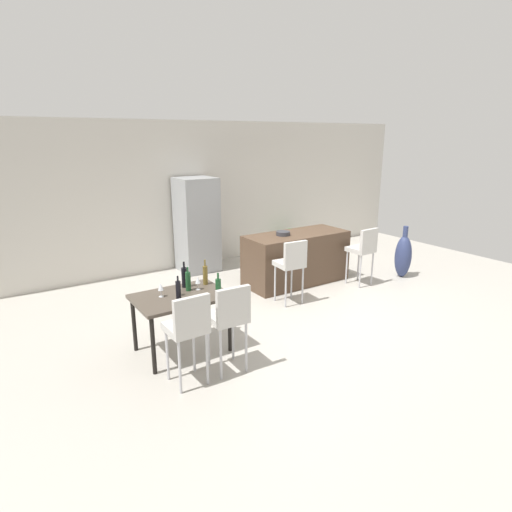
{
  "coord_description": "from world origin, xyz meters",
  "views": [
    {
      "loc": [
        -4.28,
        -4.86,
        2.61
      ],
      "look_at": [
        -0.84,
        0.34,
        0.85
      ],
      "focal_mm": 29.98,
      "sensor_mm": 36.0,
      "label": 1
    }
  ],
  "objects_px": {
    "dining_table": "(181,302)",
    "potted_plant": "(291,239)",
    "dining_chair_far": "(229,315)",
    "wine_bottle_left": "(218,287)",
    "refrigerator": "(197,225)",
    "fruit_bowl": "(283,233)",
    "wine_bottle_right": "(184,277)",
    "wine_glass_near": "(161,287)",
    "bar_chair_left": "(291,262)",
    "wine_bottle_corner": "(188,281)",
    "wine_bottle_far": "(178,290)",
    "wine_glass_inner": "(178,286)",
    "bar_chair_middle": "(363,248)",
    "kitchen_island": "(296,258)",
    "wine_bottle_middle": "(205,275)",
    "wine_glass_end": "(198,280)",
    "dining_chair_near": "(188,325)",
    "floor_vase": "(403,256)"
  },
  "relations": [
    {
      "from": "wine_glass_inner",
      "to": "refrigerator",
      "type": "xyz_separation_m",
      "value": [
        1.67,
        2.93,
        0.06
      ]
    },
    {
      "from": "dining_chair_near",
      "to": "wine_bottle_corner",
      "type": "xyz_separation_m",
      "value": [
        0.4,
        0.85,
        0.17
      ]
    },
    {
      "from": "wine_glass_near",
      "to": "floor_vase",
      "type": "relative_size",
      "value": 0.18
    },
    {
      "from": "kitchen_island",
      "to": "fruit_bowl",
      "type": "relative_size",
      "value": 7.86
    },
    {
      "from": "wine_bottle_far",
      "to": "potted_plant",
      "type": "distance_m",
      "value": 5.11
    },
    {
      "from": "wine_bottle_corner",
      "to": "wine_glass_inner",
      "type": "bearing_deg",
      "value": -151.61
    },
    {
      "from": "wine_glass_near",
      "to": "wine_glass_end",
      "type": "distance_m",
      "value": 0.48
    },
    {
      "from": "dining_table",
      "to": "potted_plant",
      "type": "distance_m",
      "value": 4.96
    },
    {
      "from": "potted_plant",
      "to": "wine_bottle_far",
      "type": "bearing_deg",
      "value": -143.09
    },
    {
      "from": "fruit_bowl",
      "to": "potted_plant",
      "type": "height_order",
      "value": "fruit_bowl"
    },
    {
      "from": "bar_chair_left",
      "to": "wine_bottle_left",
      "type": "height_order",
      "value": "bar_chair_left"
    },
    {
      "from": "kitchen_island",
      "to": "wine_glass_near",
      "type": "bearing_deg",
      "value": -158.67
    },
    {
      "from": "wine_glass_near",
      "to": "potted_plant",
      "type": "bearing_deg",
      "value": 34.12
    },
    {
      "from": "bar_chair_middle",
      "to": "wine_bottle_left",
      "type": "relative_size",
      "value": 3.61
    },
    {
      "from": "wine_bottle_corner",
      "to": "wine_glass_near",
      "type": "xyz_separation_m",
      "value": [
        -0.37,
        -0.02,
        -0.0
      ]
    },
    {
      "from": "bar_chair_left",
      "to": "dining_table",
      "type": "height_order",
      "value": "bar_chair_left"
    },
    {
      "from": "bar_chair_left",
      "to": "fruit_bowl",
      "type": "bearing_deg",
      "value": 61.64
    },
    {
      "from": "dining_table",
      "to": "wine_bottle_left",
      "type": "xyz_separation_m",
      "value": [
        0.38,
        -0.27,
        0.19
      ]
    },
    {
      "from": "wine_bottle_right",
      "to": "refrigerator",
      "type": "xyz_separation_m",
      "value": [
        1.49,
        2.7,
        0.05
      ]
    },
    {
      "from": "wine_bottle_left",
      "to": "wine_bottle_right",
      "type": "bearing_deg",
      "value": 112.19
    },
    {
      "from": "wine_bottle_right",
      "to": "wine_glass_near",
      "type": "relative_size",
      "value": 1.93
    },
    {
      "from": "refrigerator",
      "to": "wine_glass_near",
      "type": "bearing_deg",
      "value": -123.16
    },
    {
      "from": "wine_bottle_middle",
      "to": "bar_chair_left",
      "type": "bearing_deg",
      "value": 10.22
    },
    {
      "from": "refrigerator",
      "to": "fruit_bowl",
      "type": "relative_size",
      "value": 7.57
    },
    {
      "from": "floor_vase",
      "to": "potted_plant",
      "type": "xyz_separation_m",
      "value": [
        -0.72,
        2.54,
        -0.07
      ]
    },
    {
      "from": "wine_bottle_corner",
      "to": "wine_bottle_right",
      "type": "bearing_deg",
      "value": 84.31
    },
    {
      "from": "wine_bottle_middle",
      "to": "wine_glass_inner",
      "type": "xyz_separation_m",
      "value": [
        -0.46,
        -0.18,
        -0.01
      ]
    },
    {
      "from": "kitchen_island",
      "to": "wine_glass_near",
      "type": "relative_size",
      "value": 10.98
    },
    {
      "from": "dining_chair_near",
      "to": "wine_glass_end",
      "type": "distance_m",
      "value": 0.98
    },
    {
      "from": "wine_bottle_right",
      "to": "wine_glass_inner",
      "type": "height_order",
      "value": "wine_bottle_right"
    },
    {
      "from": "wine_glass_inner",
      "to": "fruit_bowl",
      "type": "bearing_deg",
      "value": 26.64
    },
    {
      "from": "wine_bottle_far",
      "to": "potted_plant",
      "type": "height_order",
      "value": "wine_bottle_far"
    },
    {
      "from": "wine_bottle_far",
      "to": "refrigerator",
      "type": "relative_size",
      "value": 0.16
    },
    {
      "from": "dining_chair_near",
      "to": "bar_chair_left",
      "type": "bearing_deg",
      "value": 27.94
    },
    {
      "from": "wine_bottle_corner",
      "to": "wine_bottle_far",
      "type": "bearing_deg",
      "value": -135.61
    },
    {
      "from": "bar_chair_middle",
      "to": "potted_plant",
      "type": "distance_m",
      "value": 2.48
    },
    {
      "from": "dining_table",
      "to": "wine_bottle_far",
      "type": "distance_m",
      "value": 0.25
    },
    {
      "from": "wine_bottle_far",
      "to": "wine_bottle_left",
      "type": "relative_size",
      "value": 1.01
    },
    {
      "from": "dining_table",
      "to": "dining_chair_far",
      "type": "height_order",
      "value": "dining_chair_far"
    },
    {
      "from": "dining_chair_near",
      "to": "floor_vase",
      "type": "relative_size",
      "value": 1.06
    },
    {
      "from": "wine_bottle_right",
      "to": "potted_plant",
      "type": "bearing_deg",
      "value": 35.12
    },
    {
      "from": "bar_chair_middle",
      "to": "wine_glass_inner",
      "type": "distance_m",
      "value": 3.76
    },
    {
      "from": "bar_chair_left",
      "to": "floor_vase",
      "type": "relative_size",
      "value": 1.06
    },
    {
      "from": "dining_chair_far",
      "to": "wine_bottle_left",
      "type": "xyz_separation_m",
      "value": [
        0.13,
        0.48,
        0.15
      ]
    },
    {
      "from": "kitchen_island",
      "to": "dining_chair_far",
      "type": "bearing_deg",
      "value": -141.86
    },
    {
      "from": "wine_bottle_middle",
      "to": "fruit_bowl",
      "type": "height_order",
      "value": "wine_bottle_middle"
    },
    {
      "from": "wine_bottle_corner",
      "to": "wine_glass_end",
      "type": "xyz_separation_m",
      "value": [
        0.12,
        -0.04,
        -0.0
      ]
    },
    {
      "from": "bar_chair_middle",
      "to": "fruit_bowl",
      "type": "xyz_separation_m",
      "value": [
        -1.19,
        0.79,
        0.26
      ]
    },
    {
      "from": "kitchen_island",
      "to": "wine_bottle_left",
      "type": "bearing_deg",
      "value": -147.8
    },
    {
      "from": "dining_table",
      "to": "wine_bottle_left",
      "type": "bearing_deg",
      "value": -35.53
    }
  ]
}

